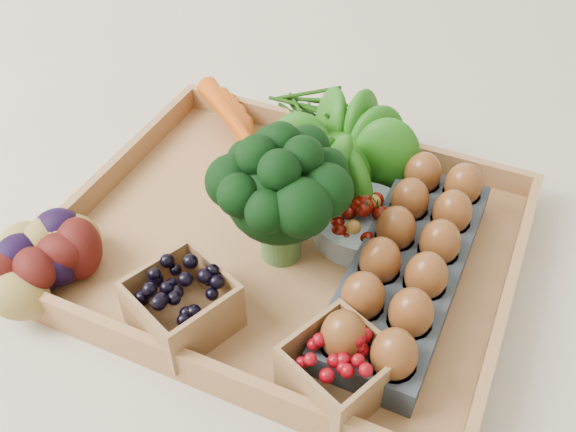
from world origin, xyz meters
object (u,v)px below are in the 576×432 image
at_px(broccoli, 281,216).
at_px(tray, 288,246).
at_px(cherry_bowl, 362,224).
at_px(egg_carton, 407,272).

bearing_deg(broccoli, tray, 91.22).
distance_m(tray, broccoli, 0.07).
xyz_separation_m(tray, broccoli, (0.00, -0.02, 0.07)).
bearing_deg(broccoli, cherry_bowl, 43.60).
xyz_separation_m(broccoli, cherry_bowl, (0.08, 0.08, -0.05)).
distance_m(broccoli, egg_carton, 0.16).
bearing_deg(egg_carton, broccoli, -173.05).
distance_m(cherry_bowl, egg_carton, 0.10).
height_order(tray, egg_carton, egg_carton).
distance_m(tray, cherry_bowl, 0.10).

